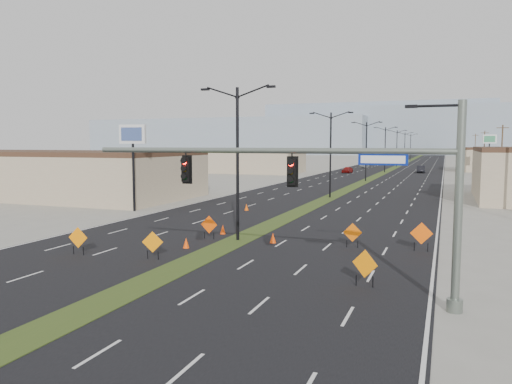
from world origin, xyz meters
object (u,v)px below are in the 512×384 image
(streetlight_5, at_px, (405,147))
(construction_sign_5, at_px, (421,234))
(streetlight_4, at_px, (397,147))
(streetlight_2, at_px, (366,149))
(streetlight_0, at_px, (238,159))
(car_mid, at_px, (421,169))
(streetlight_6, at_px, (410,146))
(pole_sign_east_far, at_px, (489,143))
(cone_0, at_px, (186,243))
(construction_sign_4, at_px, (365,265))
(car_left, at_px, (347,170))
(construction_sign_1, at_px, (153,243))
(cone_3, at_px, (247,207))
(cone_1, at_px, (223,230))
(construction_sign_2, at_px, (209,225))
(cone_2, at_px, (273,238))
(streetlight_1, at_px, (331,152))
(construction_sign_0, at_px, (78,239))
(car_far, at_px, (365,165))
(pole_sign_west, at_px, (133,142))
(streetlight_3, at_px, (385,148))
(signal_mast, at_px, (336,183))
(construction_sign_3, at_px, (352,233))

(streetlight_5, height_order, construction_sign_5, streetlight_5)
(streetlight_4, bearing_deg, streetlight_2, -90.00)
(streetlight_0, xyz_separation_m, car_mid, (7.63, 85.12, -4.63))
(streetlight_6, xyz_separation_m, pole_sign_east_far, (20.74, -87.77, 1.18))
(cone_0, bearing_deg, streetlight_5, 89.20)
(streetlight_4, distance_m, construction_sign_4, 120.32)
(car_left, relative_size, construction_sign_1, 2.60)
(construction_sign_5, distance_m, cone_3, 21.10)
(streetlight_4, bearing_deg, streetlight_0, -90.00)
(car_left, distance_m, cone_1, 77.08)
(cone_0, bearing_deg, streetlight_0, 59.46)
(construction_sign_2, distance_m, cone_2, 4.50)
(streetlight_1, xyz_separation_m, construction_sign_0, (-6.94, -35.19, -4.47))
(car_far, bearing_deg, pole_sign_west, -98.52)
(streetlight_0, distance_m, streetlight_4, 112.00)
(construction_sign_2, xyz_separation_m, construction_sign_5, (13.50, 1.00, 0.11))
(pole_sign_east_far, bearing_deg, car_left, 170.03)
(cone_2, bearing_deg, streetlight_3, 91.67)
(signal_mast, distance_m, streetlight_4, 122.30)
(streetlight_5, relative_size, construction_sign_3, 6.50)
(streetlight_4, relative_size, construction_sign_4, 5.92)
(pole_sign_east_far, bearing_deg, signal_mast, -110.96)
(construction_sign_3, bearing_deg, streetlight_3, 80.53)
(construction_sign_1, distance_m, construction_sign_2, 6.44)
(streetlight_6, relative_size, construction_sign_2, 6.35)
(streetlight_1, xyz_separation_m, construction_sign_3, (7.50, -27.65, -4.52))
(streetlight_5, distance_m, cone_0, 143.50)
(streetlight_2, relative_size, streetlight_3, 1.00)
(streetlight_6, distance_m, car_far, 63.75)
(construction_sign_0, xyz_separation_m, pole_sign_west, (-7.93, 17.06, 5.63))
(construction_sign_3, xyz_separation_m, pole_sign_west, (-22.36, 9.51, 5.68))
(car_mid, xyz_separation_m, pole_sign_west, (-22.50, -75.25, 5.79))
(construction_sign_4, relative_size, cone_3, 2.52)
(streetlight_5, height_order, construction_sign_1, streetlight_5)
(construction_sign_3, bearing_deg, cone_3, 118.00)
(streetlight_4, xyz_separation_m, pole_sign_east_far, (20.74, -31.77, 1.18))
(streetlight_5, distance_m, construction_sign_2, 140.31)
(car_left, xyz_separation_m, pole_sign_west, (-7.56, -68.75, 5.88))
(construction_sign_3, distance_m, cone_2, 5.08)
(streetlight_5, xyz_separation_m, construction_sign_0, (-6.94, -147.19, -4.47))
(construction_sign_5, distance_m, cone_0, 14.15)
(construction_sign_4, xyz_separation_m, cone_3, (-14.47, 21.80, -0.66))
(streetlight_5, xyz_separation_m, cone_1, (-1.88, -138.28, -5.08))
(car_left, distance_m, car_mid, 16.30)
(car_far, relative_size, construction_sign_5, 3.20)
(streetlight_2, height_order, streetlight_3, same)
(car_left, height_order, construction_sign_0, construction_sign_0)
(construction_sign_5, relative_size, cone_0, 2.66)
(streetlight_6, bearing_deg, pole_sign_east_far, -76.71)
(car_mid, height_order, construction_sign_2, construction_sign_2)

